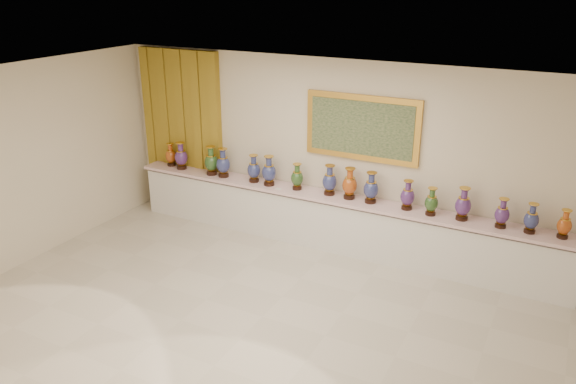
# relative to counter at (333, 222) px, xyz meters

# --- Properties ---
(ground) EXTENTS (8.00, 8.00, 0.00)m
(ground) POSITION_rel_counter_xyz_m (0.00, -2.27, -0.44)
(ground) COLOR beige
(ground) RESTS_ON ground
(room) EXTENTS (8.00, 8.00, 8.00)m
(room) POSITION_rel_counter_xyz_m (-2.49, 0.17, 1.14)
(room) COLOR beige
(room) RESTS_ON ground
(counter) EXTENTS (7.28, 0.48, 0.90)m
(counter) POSITION_rel_counter_xyz_m (0.00, 0.00, 0.00)
(counter) COLOR white
(counter) RESTS_ON ground
(vase_0) EXTENTS (0.22, 0.22, 0.42)m
(vase_0) POSITION_rel_counter_xyz_m (-3.22, 0.02, 0.65)
(vase_0) COLOR black
(vase_0) RESTS_ON counter
(vase_1) EXTENTS (0.30, 0.30, 0.49)m
(vase_1) POSITION_rel_counter_xyz_m (-2.94, -0.04, 0.68)
(vase_1) COLOR black
(vase_1) RESTS_ON counter
(vase_2) EXTENTS (0.26, 0.26, 0.51)m
(vase_2) POSITION_rel_counter_xyz_m (-2.28, -0.05, 0.69)
(vase_2) COLOR black
(vase_2) RESTS_ON counter
(vase_3) EXTENTS (0.26, 0.26, 0.51)m
(vase_3) POSITION_rel_counter_xyz_m (-2.04, -0.05, 0.69)
(vase_3) COLOR black
(vase_3) RESTS_ON counter
(vase_4) EXTENTS (0.26, 0.26, 0.47)m
(vase_4) POSITION_rel_counter_xyz_m (-1.44, -0.02, 0.67)
(vase_4) COLOR black
(vase_4) RESTS_ON counter
(vase_5) EXTENTS (0.29, 0.29, 0.50)m
(vase_5) POSITION_rel_counter_xyz_m (-1.14, -0.05, 0.69)
(vase_5) COLOR black
(vase_5) RESTS_ON counter
(vase_6) EXTENTS (0.20, 0.20, 0.44)m
(vase_6) POSITION_rel_counter_xyz_m (-0.64, -0.01, 0.66)
(vase_6) COLOR black
(vase_6) RESTS_ON counter
(vase_7) EXTENTS (0.30, 0.30, 0.49)m
(vase_7) POSITION_rel_counter_xyz_m (-0.08, 0.02, 0.68)
(vase_7) COLOR black
(vase_7) RESTS_ON counter
(vase_8) EXTENTS (0.29, 0.29, 0.50)m
(vase_8) POSITION_rel_counter_xyz_m (0.26, 0.01, 0.69)
(vase_8) COLOR black
(vase_8) RESTS_ON counter
(vase_9) EXTENTS (0.28, 0.28, 0.49)m
(vase_9) POSITION_rel_counter_xyz_m (0.61, 0.00, 0.68)
(vase_9) COLOR black
(vase_9) RESTS_ON counter
(vase_10) EXTENTS (0.26, 0.26, 0.45)m
(vase_10) POSITION_rel_counter_xyz_m (1.18, 0.00, 0.67)
(vase_10) COLOR black
(vase_10) RESTS_ON counter
(vase_11) EXTENTS (0.25, 0.25, 0.42)m
(vase_11) POSITION_rel_counter_xyz_m (1.54, -0.05, 0.65)
(vase_11) COLOR black
(vase_11) RESTS_ON counter
(vase_12) EXTENTS (0.29, 0.29, 0.48)m
(vase_12) POSITION_rel_counter_xyz_m (1.98, -0.01, 0.68)
(vase_12) COLOR black
(vase_12) RESTS_ON counter
(vase_13) EXTENTS (0.25, 0.25, 0.42)m
(vase_13) POSITION_rel_counter_xyz_m (2.51, -0.03, 0.65)
(vase_13) COLOR black
(vase_13) RESTS_ON counter
(vase_14) EXTENTS (0.24, 0.24, 0.42)m
(vase_14) POSITION_rel_counter_xyz_m (2.88, -0.03, 0.65)
(vase_14) COLOR black
(vase_14) RESTS_ON counter
(vase_15) EXTENTS (0.19, 0.19, 0.40)m
(vase_15) POSITION_rel_counter_xyz_m (3.28, -0.00, 0.64)
(vase_15) COLOR black
(vase_15) RESTS_ON counter
(label_card) EXTENTS (0.10, 0.06, 0.00)m
(label_card) POSITION_rel_counter_xyz_m (-0.92, -0.14, 0.47)
(label_card) COLOR white
(label_card) RESTS_ON counter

